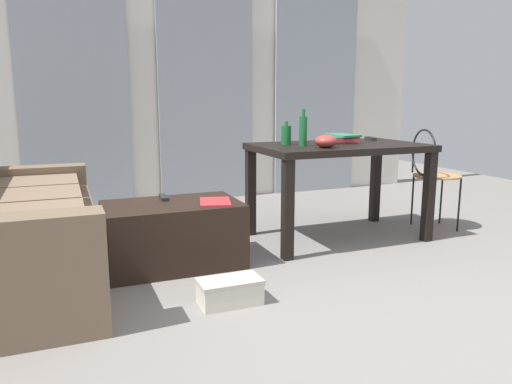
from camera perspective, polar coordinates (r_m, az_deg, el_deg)
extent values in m
plane|color=gray|center=(3.58, 4.06, -6.97)|extent=(8.42, 8.42, 0.00)
cube|color=silver|center=(5.43, -6.09, 12.84)|extent=(5.21, 0.10, 2.58)
cube|color=#99A3AD|center=(5.13, -20.45, 10.59)|extent=(1.04, 0.03, 2.26)
cube|color=#99A3AD|center=(5.35, -5.79, 11.19)|extent=(1.04, 0.03, 2.26)
cube|color=#99A3AD|center=(5.86, 7.02, 11.13)|extent=(1.04, 0.03, 2.26)
cube|color=brown|center=(3.27, -25.58, -5.72)|extent=(0.84, 1.90, 0.44)
cube|color=brown|center=(4.04, -25.22, 1.62)|extent=(0.83, 0.21, 0.15)
cube|color=brown|center=(2.38, -27.35, -4.40)|extent=(0.83, 0.21, 0.15)
cube|color=#7D664F|center=(3.70, -24.70, 0.49)|extent=(0.60, 0.48, 0.10)
cube|color=#7D664F|center=(3.21, -25.08, -1.00)|extent=(0.60, 0.48, 0.10)
cube|color=#7D664F|center=(2.72, -25.61, -3.02)|extent=(0.60, 0.48, 0.10)
cube|color=black|center=(3.29, -9.68, -4.90)|extent=(0.88, 0.55, 0.42)
cube|color=black|center=(3.84, 9.70, 5.17)|extent=(1.31, 0.79, 0.05)
cube|color=black|center=(3.32, 3.72, -2.15)|extent=(0.07, 0.07, 0.70)
cube|color=black|center=(3.99, 19.55, -0.55)|extent=(0.07, 0.07, 0.70)
cube|color=black|center=(3.93, -0.63, -0.06)|extent=(0.07, 0.07, 0.70)
cube|color=black|center=(4.51, 13.79, 1.04)|extent=(0.07, 0.07, 0.70)
cylinder|color=#B7844C|center=(4.40, 20.42, 1.80)|extent=(0.39, 0.39, 0.02)
cylinder|color=black|center=(4.39, 22.67, -1.44)|extent=(0.02, 0.02, 0.45)
cylinder|color=black|center=(4.62, 20.84, -0.73)|extent=(0.02, 0.02, 0.45)
cylinder|color=black|center=(4.25, 19.55, -1.61)|extent=(0.02, 0.02, 0.45)
cylinder|color=black|center=(4.49, 17.83, -0.87)|extent=(0.02, 0.02, 0.45)
torus|color=black|center=(4.30, 19.01, 4.41)|extent=(0.10, 0.38, 0.39)
cylinder|color=black|center=(4.17, 20.05, 2.81)|extent=(0.02, 0.02, 0.19)
cylinder|color=black|center=(4.46, 17.89, 3.43)|extent=(0.02, 0.02, 0.19)
cylinder|color=#195B2D|center=(3.74, 3.55, 6.64)|extent=(0.08, 0.08, 0.14)
cylinder|color=#195B2D|center=(3.73, 3.56, 7.98)|extent=(0.03, 0.03, 0.03)
cylinder|color=#195B2D|center=(3.65, 5.54, 7.08)|extent=(0.06, 0.06, 0.22)
cylinder|color=#195B2D|center=(3.64, 5.58, 9.23)|extent=(0.03, 0.03, 0.06)
ellipsoid|color=#9E3833|center=(3.55, 8.17, 5.90)|extent=(0.16, 0.16, 0.09)
cube|color=silver|center=(4.00, 9.91, 5.83)|extent=(0.23, 0.27, 0.01)
cube|color=red|center=(3.98, 9.75, 6.09)|extent=(0.25, 0.30, 0.03)
cube|color=#4C4C51|center=(3.98, 9.83, 6.36)|extent=(0.23, 0.26, 0.01)
cube|color=#2D7F56|center=(3.99, 10.03, 6.56)|extent=(0.19, 0.31, 0.02)
cube|color=#232326|center=(4.29, 13.25, 6.12)|extent=(0.10, 0.18, 0.03)
cube|color=#232326|center=(3.37, -10.76, -0.62)|extent=(0.06, 0.18, 0.02)
cube|color=red|center=(3.20, -4.80, -1.16)|extent=(0.26, 0.31, 0.01)
cube|color=beige|center=(2.70, -3.09, -11.77)|extent=(0.33, 0.19, 0.12)
cube|color=beige|center=(2.67, -3.10, -10.39)|extent=(0.34, 0.19, 0.02)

